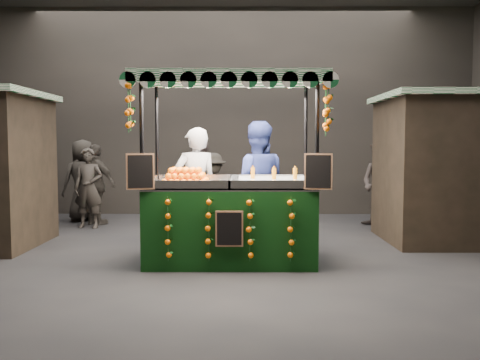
{
  "coord_description": "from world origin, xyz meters",
  "views": [
    {
      "loc": [
        0.45,
        -7.62,
        1.74
      ],
      "look_at": [
        0.42,
        0.37,
        1.17
      ],
      "focal_mm": 38.72,
      "sensor_mm": 36.0,
      "label": 1
    }
  ],
  "objects": [
    {
      "name": "shopper_0",
      "position": [
        -2.7,
        2.91,
        0.82
      ],
      "size": [
        0.63,
        0.45,
        1.65
      ],
      "rotation": [
        0.0,
        0.0,
        -0.09
      ],
      "color": "#2B2723",
      "rests_on": "ground"
    },
    {
      "name": "shopper_4",
      "position": [
        -3.1,
        3.84,
        0.91
      ],
      "size": [
        1.06,
        0.99,
        1.82
      ],
      "rotation": [
        0.0,
        0.0,
        3.77
      ],
      "color": "black",
      "rests_on": "ground"
    },
    {
      "name": "juice_stall",
      "position": [
        0.29,
        -0.15,
        0.84
      ],
      "size": [
        2.79,
        1.64,
        2.7
      ],
      "color": "black",
      "rests_on": "ground"
    },
    {
      "name": "shopper_2",
      "position": [
        -2.66,
        3.33,
        0.86
      ],
      "size": [
        1.09,
        0.84,
        1.72
      ],
      "rotation": [
        0.0,
        0.0,
        2.67
      ],
      "color": "#2E2925",
      "rests_on": "ground"
    },
    {
      "name": "shopper_5",
      "position": [
        4.5,
        2.63,
        0.79
      ],
      "size": [
        1.22,
        1.47,
        1.58
      ],
      "rotation": [
        0.0,
        0.0,
        2.18
      ],
      "color": "#2A2622",
      "rests_on": "ground"
    },
    {
      "name": "neighbour_stall_right",
      "position": [
        4.4,
        1.5,
        1.31
      ],
      "size": [
        3.0,
        2.2,
        2.6
      ],
      "color": "black",
      "rests_on": "ground"
    },
    {
      "name": "shopper_3",
      "position": [
        -0.15,
        3.02,
        0.77
      ],
      "size": [
        1.14,
        0.91,
        1.54
      ],
      "rotation": [
        0.0,
        0.0,
        0.4
      ],
      "color": "black",
      "rests_on": "ground"
    },
    {
      "name": "vendor_grey",
      "position": [
        -0.31,
        0.75,
        0.99
      ],
      "size": [
        0.85,
        0.7,
        1.99
      ],
      "rotation": [
        0.0,
        0.0,
        3.51
      ],
      "color": "gray",
      "rests_on": "ground"
    },
    {
      "name": "vendor_blue",
      "position": [
        0.69,
        0.9,
        1.05
      ],
      "size": [
        1.03,
        0.81,
        2.1
      ],
      "rotation": [
        0.0,
        0.0,
        3.13
      ],
      "color": "navy",
      "rests_on": "ground"
    },
    {
      "name": "ground",
      "position": [
        0.0,
        0.0,
        0.0
      ],
      "size": [
        12.0,
        12.0,
        0.0
      ],
      "primitive_type": "plane",
      "color": "black",
      "rests_on": "ground"
    },
    {
      "name": "shopper_1",
      "position": [
        3.32,
        3.02,
        0.89
      ],
      "size": [
        1.09,
        1.09,
        1.78
      ],
      "rotation": [
        0.0,
        0.0,
        -0.79
      ],
      "color": "#2B2422",
      "rests_on": "ground"
    },
    {
      "name": "market_hall",
      "position": [
        0.0,
        0.0,
        3.38
      ],
      "size": [
        12.1,
        10.1,
        5.05
      ],
      "color": "black",
      "rests_on": "ground"
    },
    {
      "name": "shopper_6",
      "position": [
        -0.48,
        3.95,
        0.91
      ],
      "size": [
        0.67,
        0.78,
        1.81
      ],
      "rotation": [
        0.0,
        0.0,
        -1.13
      ],
      "color": "#2E2625",
      "rests_on": "ground"
    }
  ]
}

